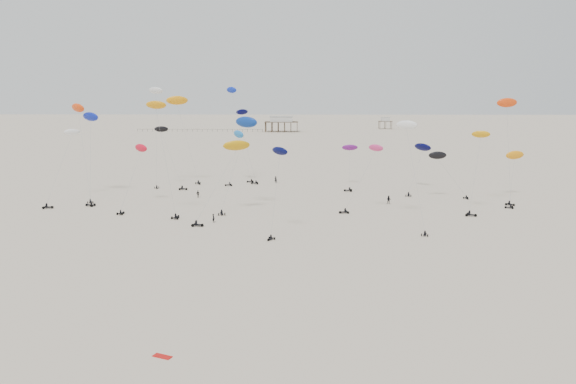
{
  "coord_description": "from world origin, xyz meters",
  "views": [
    {
      "loc": [
        2.11,
        -6.79,
        23.6
      ],
      "look_at": [
        0.0,
        88.0,
        7.0
      ],
      "focal_mm": 35.0,
      "sensor_mm": 36.0,
      "label": 1
    }
  ],
  "objects_px": {
    "spectator_0": "(214,222)",
    "pavilion_small": "(385,124)",
    "rig_0": "(514,164)",
    "rig_4": "(156,107)",
    "rig_9": "(350,160)",
    "pavilion_main": "(281,125)"
  },
  "relations": [
    {
      "from": "pavilion_main",
      "to": "rig_0",
      "type": "xyz_separation_m",
      "value": [
        61.1,
        -227.98,
        3.58
      ]
    },
    {
      "from": "rig_9",
      "to": "spectator_0",
      "type": "bearing_deg",
      "value": 150.83
    },
    {
      "from": "pavilion_small",
      "to": "rig_0",
      "type": "bearing_deg",
      "value": -91.98
    },
    {
      "from": "pavilion_small",
      "to": "rig_4",
      "type": "distance_m",
      "value": 259.67
    },
    {
      "from": "rig_4",
      "to": "rig_0",
      "type": "bearing_deg",
      "value": 152.76
    },
    {
      "from": "rig_4",
      "to": "rig_9",
      "type": "distance_m",
      "value": 51.86
    },
    {
      "from": "pavilion_small",
      "to": "rig_0",
      "type": "relative_size",
      "value": 0.59
    },
    {
      "from": "pavilion_main",
      "to": "rig_4",
      "type": "bearing_deg",
      "value": -96.85
    },
    {
      "from": "rig_0",
      "to": "pavilion_small",
      "type": "bearing_deg",
      "value": -130.31
    },
    {
      "from": "pavilion_small",
      "to": "rig_4",
      "type": "height_order",
      "value": "rig_4"
    },
    {
      "from": "rig_0",
      "to": "rig_4",
      "type": "height_order",
      "value": "rig_4"
    },
    {
      "from": "rig_4",
      "to": "rig_9",
      "type": "height_order",
      "value": "rig_4"
    },
    {
      "from": "pavilion_main",
      "to": "rig_0",
      "type": "distance_m",
      "value": 236.05
    },
    {
      "from": "pavilion_main",
      "to": "rig_9",
      "type": "height_order",
      "value": "rig_9"
    },
    {
      "from": "pavilion_small",
      "to": "rig_9",
      "type": "bearing_deg",
      "value": -100.54
    },
    {
      "from": "pavilion_main",
      "to": "spectator_0",
      "type": "bearing_deg",
      "value": -90.91
    },
    {
      "from": "pavilion_small",
      "to": "rig_4",
      "type": "bearing_deg",
      "value": -111.59
    },
    {
      "from": "rig_0",
      "to": "rig_9",
      "type": "xyz_separation_m",
      "value": [
        -36.37,
        14.68,
        -0.81
      ]
    },
    {
      "from": "pavilion_main",
      "to": "pavilion_small",
      "type": "relative_size",
      "value": 2.33
    },
    {
      "from": "spectator_0",
      "to": "pavilion_small",
      "type": "bearing_deg",
      "value": -53.0
    },
    {
      "from": "rig_0",
      "to": "rig_9",
      "type": "bearing_deg",
      "value": -60.32
    },
    {
      "from": "rig_9",
      "to": "rig_4",
      "type": "bearing_deg",
      "value": 92.65
    }
  ]
}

